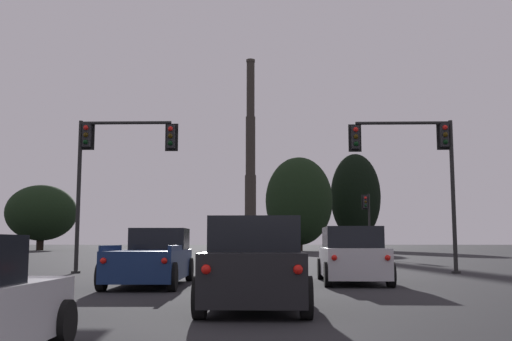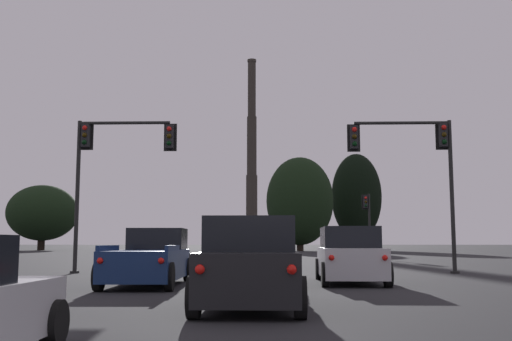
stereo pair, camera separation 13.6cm
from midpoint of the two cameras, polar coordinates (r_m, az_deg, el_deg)
The scene contains 11 objects.
sedan_center_lane_front at distance 18.67m, azimuth 0.38°, elevation -8.93°, with size 2.17×4.77×1.43m.
pickup_truck_left_lane_front at distance 19.57m, azimuth -10.01°, elevation -8.34°, with size 2.35×5.56×1.82m.
suv_center_lane_second at distance 12.71m, azimuth -0.34°, elevation -8.89°, with size 2.11×4.91×1.86m.
suv_right_lane_front at distance 20.45m, azimuth 8.92°, elevation -8.02°, with size 2.20×4.94×1.86m.
traffic_light_overhead_left at distance 27.43m, azimuth -13.83°, elevation 1.26°, with size 4.56×0.50×6.76m.
traffic_light_far_right at distance 50.90m, azimuth 10.50°, elevation -4.26°, with size 0.78×0.50×5.36m.
traffic_light_overhead_right at distance 27.46m, azimuth 15.13°, elevation 1.26°, with size 4.72×0.50×6.74m.
smokestack at distance 172.37m, azimuth -0.55°, elevation -0.13°, with size 5.18×5.18×54.77m.
treeline_right_mid at distance 104.71m, azimuth -19.80°, elevation -3.81°, with size 11.57×10.42×10.71m.
treeline_left_mid at distance 92.44m, azimuth 4.07°, elevation -2.91°, with size 10.30×9.27×14.42m.
treeline_far_left at distance 102.46m, azimuth 9.42°, elevation -2.46°, with size 8.40×7.56×16.25m.
Camera 1 is at (0.42, -1.99, 1.36)m, focal length 42.00 mm.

